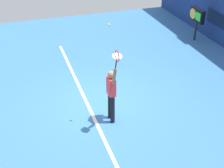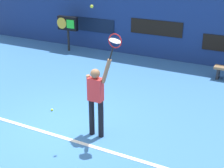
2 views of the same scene
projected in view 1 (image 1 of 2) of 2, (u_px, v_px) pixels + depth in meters
name	position (u px, v px, depth m)	size (l,w,h in m)	color
ground_plane	(100.00, 103.00, 10.87)	(18.00, 18.00, 0.00)	#3870B2
sponsor_banner_portside	(221.00, 22.00, 14.53)	(2.20, 0.03, 0.60)	#0C1933
court_baseline	(88.00, 105.00, 10.75)	(10.00, 0.10, 0.01)	white
tennis_player	(111.00, 92.00, 9.56)	(0.66, 0.31, 1.98)	black
tennis_racket	(117.00, 57.00, 8.48)	(0.39, 0.27, 0.63)	black
tennis_ball	(109.00, 25.00, 8.52)	(0.07, 0.07, 0.07)	#CCE033
scoreboard_clock	(197.00, 16.00, 14.92)	(0.96, 0.20, 1.52)	black
spare_ball	(110.00, 88.00, 11.63)	(0.07, 0.07, 0.07)	#CCE033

